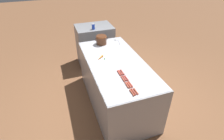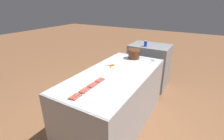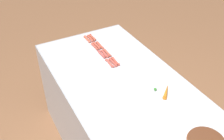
{
  "view_description": "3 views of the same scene",
  "coord_description": "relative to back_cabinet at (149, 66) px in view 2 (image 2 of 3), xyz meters",
  "views": [
    {
      "loc": [
        -0.91,
        -2.42,
        2.45
      ],
      "look_at": [
        -0.15,
        -0.21,
        0.9
      ],
      "focal_mm": 28.24,
      "sensor_mm": 36.0,
      "label": 1
    },
    {
      "loc": [
        1.09,
        -1.98,
        1.88
      ],
      "look_at": [
        -0.09,
        0.05,
        0.91
      ],
      "focal_mm": 26.46,
      "sensor_mm": 36.0,
      "label": 2
    },
    {
      "loc": [
        0.86,
        1.32,
        2.24
      ],
      "look_at": [
        0.01,
        -0.24,
        0.92
      ],
      "focal_mm": 42.23,
      "sensor_mm": 36.0,
      "label": 3
    }
  ],
  "objects": [
    {
      "name": "hot_dog_8",
      "position": [
        -0.04,
        -2.41,
        0.42
      ],
      "size": [
        0.03,
        0.14,
        0.02
      ],
      "color": "#B8523A",
      "rests_on": "griddle_counter"
    },
    {
      "name": "hot_dog_6",
      "position": [
        -0.07,
        -2.09,
        0.42
      ],
      "size": [
        0.03,
        0.14,
        0.02
      ],
      "color": "#B34C42",
      "rests_on": "griddle_counter"
    },
    {
      "name": "hot_dog_11",
      "position": [
        -0.04,
        -1.93,
        0.42
      ],
      "size": [
        0.03,
        0.14,
        0.02
      ],
      "color": "#B24E41",
      "rests_on": "griddle_counter"
    },
    {
      "name": "serving_spoon",
      "position": [
        0.29,
        -0.78,
        0.41
      ],
      "size": [
        0.09,
        0.27,
        0.02
      ],
      "color": "#B7B7BC",
      "rests_on": "griddle_counter"
    },
    {
      "name": "hot_dog_3",
      "position": [
        -0.1,
        -1.93,
        0.42
      ],
      "size": [
        0.03,
        0.14,
        0.02
      ],
      "color": "#B84A3A",
      "rests_on": "griddle_counter"
    },
    {
      "name": "hot_dog_0",
      "position": [
        -0.1,
        -2.42,
        0.42
      ],
      "size": [
        0.03,
        0.14,
        0.02
      ],
      "color": "#B34E38",
      "rests_on": "griddle_counter"
    },
    {
      "name": "hot_dog_9",
      "position": [
        -0.05,
        -2.25,
        0.42
      ],
      "size": [
        0.03,
        0.14,
        0.02
      ],
      "color": "#AD4939",
      "rests_on": "griddle_counter"
    },
    {
      "name": "carrot",
      "position": [
        -0.24,
        -1.4,
        0.42
      ],
      "size": [
        0.15,
        0.14,
        0.03
      ],
      "color": "orange",
      "rests_on": "griddle_counter"
    },
    {
      "name": "bean_pot",
      "position": [
        -0.05,
        -0.82,
        0.5
      ],
      "size": [
        0.27,
        0.21,
        0.18
      ],
      "color": "#562D19",
      "rests_on": "griddle_counter"
    },
    {
      "name": "hot_dog_7",
      "position": [
        -0.07,
        -1.93,
        0.42
      ],
      "size": [
        0.03,
        0.14,
        0.02
      ],
      "color": "#AC473C",
      "rests_on": "griddle_counter"
    },
    {
      "name": "griddle_counter",
      "position": [
        -0.02,
        -1.58,
        -0.04
      ],
      "size": [
        0.94,
        1.96,
        0.9
      ],
      "color": "#9EA0A5",
      "rests_on": "ground_plane"
    },
    {
      "name": "hot_dog_1",
      "position": [
        -0.1,
        -2.25,
        0.42
      ],
      "size": [
        0.03,
        0.14,
        0.02
      ],
      "color": "#B74F3B",
      "rests_on": "griddle_counter"
    },
    {
      "name": "soda_can",
      "position": [
        -0.06,
        -0.19,
        0.56
      ],
      "size": [
        0.07,
        0.07,
        0.12
      ],
      "color": "#1938B2",
      "rests_on": "back_cabinet"
    },
    {
      "name": "hot_dog_4",
      "position": [
        -0.07,
        -2.41,
        0.42
      ],
      "size": [
        0.03,
        0.14,
        0.02
      ],
      "color": "#AF4A3A",
      "rests_on": "griddle_counter"
    },
    {
      "name": "ground_plane",
      "position": [
        -0.02,
        -1.58,
        -0.5
      ],
      "size": [
        20.0,
        20.0,
        0.0
      ],
      "primitive_type": "plane",
      "color": "brown"
    },
    {
      "name": "hot_dog_5",
      "position": [
        -0.07,
        -2.25,
        0.42
      ],
      "size": [
        0.03,
        0.14,
        0.02
      ],
      "color": "#B6503E",
      "rests_on": "griddle_counter"
    },
    {
      "name": "back_cabinet",
      "position": [
        0.0,
        0.0,
        0.0
      ],
      "size": [
        0.87,
        0.65,
        0.99
      ],
      "primitive_type": "cube",
      "color": "gray",
      "rests_on": "ground_plane"
    },
    {
      "name": "hot_dog_10",
      "position": [
        -0.04,
        -2.09,
        0.42
      ],
      "size": [
        0.03,
        0.14,
        0.02
      ],
      "color": "#AB4740",
      "rests_on": "griddle_counter"
    },
    {
      "name": "hot_dog_2",
      "position": [
        -0.1,
        -2.09,
        0.42
      ],
      "size": [
        0.03,
        0.14,
        0.02
      ],
      "color": "#B14F3D",
      "rests_on": "griddle_counter"
    }
  ]
}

